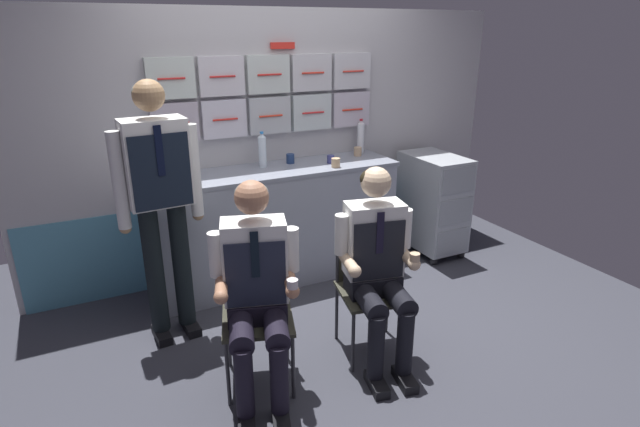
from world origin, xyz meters
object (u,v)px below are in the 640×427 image
object	(u,v)px
folding_chair_right	(368,274)
crew_member_standing	(160,191)
service_trolley	(432,201)
crew_member_left	(256,284)
paper_cup_tan	(358,151)
crew_member_right	(378,261)
water_bottle_clear	(176,164)
folding_chair_left	(256,298)

from	to	relation	value
folding_chair_right	crew_member_standing	distance (m)	1.42
service_trolley	folding_chair_right	xyz separation A→B (m)	(-1.32, -1.02, 0.02)
crew_member_left	paper_cup_tan	world-z (taller)	crew_member_left
service_trolley	crew_member_right	distance (m)	1.81
crew_member_right	paper_cup_tan	world-z (taller)	crew_member_right
water_bottle_clear	crew_member_left	bearing A→B (deg)	-84.64
crew_member_left	water_bottle_clear	distance (m)	1.38
service_trolley	paper_cup_tan	world-z (taller)	paper_cup_tan
crew_member_left	paper_cup_tan	bearing A→B (deg)	43.68
crew_member_left	crew_member_right	world-z (taller)	crew_member_left
service_trolley	folding_chair_right	distance (m)	1.67
crew_member_left	crew_member_right	distance (m)	0.76
crew_member_left	paper_cup_tan	distance (m)	2.00
crew_member_right	folding_chair_left	bearing A→B (deg)	165.53
folding_chair_left	crew_member_right	size ratio (longest dim) A/B	0.67
water_bottle_clear	folding_chair_left	bearing A→B (deg)	-81.68
service_trolley	paper_cup_tan	bearing A→B (deg)	162.47
service_trolley	crew_member_right	size ratio (longest dim) A/B	0.74
crew_member_left	service_trolley	bearing A→B (deg)	28.49
crew_member_standing	water_bottle_clear	xyz separation A→B (m)	(0.21, 0.51, 0.03)
folding_chair_right	crew_member_standing	size ratio (longest dim) A/B	0.49
folding_chair_right	crew_member_right	world-z (taller)	crew_member_right
crew_member_left	water_bottle_clear	xyz separation A→B (m)	(-0.12, 1.32, 0.38)
folding_chair_right	paper_cup_tan	xyz separation A→B (m)	(0.64, 1.24, 0.48)
folding_chair_left	water_bottle_clear	size ratio (longest dim) A/B	3.51
folding_chair_left	crew_member_standing	distance (m)	0.92
paper_cup_tan	crew_member_left	bearing A→B (deg)	-136.32
crew_member_right	paper_cup_tan	distance (m)	1.58
service_trolley	folding_chair_left	size ratio (longest dim) A/B	1.10
crew_member_left	water_bottle_clear	bearing A→B (deg)	95.36
service_trolley	crew_member_standing	bearing A→B (deg)	-172.23
water_bottle_clear	paper_cup_tan	distance (m)	1.56
folding_chair_left	crew_member_right	xyz separation A→B (m)	(0.71, -0.18, 0.17)
folding_chair_left	crew_member_right	world-z (taller)	crew_member_right
crew_member_right	water_bottle_clear	distance (m)	1.66
service_trolley	crew_member_standing	size ratio (longest dim) A/B	0.54
service_trolley	folding_chair_right	bearing A→B (deg)	-142.34
crew_member_left	crew_member_standing	bearing A→B (deg)	112.34
water_bottle_clear	paper_cup_tan	world-z (taller)	water_bottle_clear
crew_member_left	folding_chair_right	size ratio (longest dim) A/B	1.49
paper_cup_tan	folding_chair_left	bearing A→B (deg)	-138.76
service_trolley	folding_chair_left	xyz separation A→B (m)	(-2.07, -0.99, 0.02)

